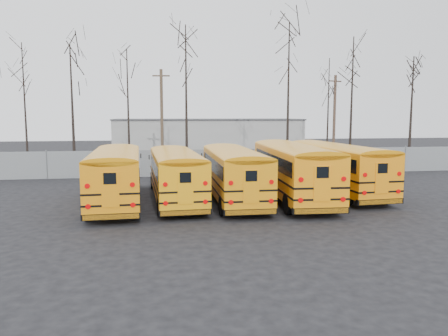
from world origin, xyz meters
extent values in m
plane|color=black|center=(0.00, 0.00, 0.00)|extent=(120.00, 120.00, 0.00)
cube|color=gray|center=(0.00, 12.00, 1.00)|extent=(40.00, 0.04, 2.00)
cube|color=#B1B0AB|center=(2.00, 32.00, 2.00)|extent=(22.00, 8.00, 4.00)
cylinder|color=black|center=(-7.14, -1.45, 0.47)|extent=(0.30, 0.95, 0.94)
cylinder|color=black|center=(-5.01, -1.37, 0.47)|extent=(0.30, 0.95, 0.94)
cylinder|color=black|center=(-7.46, 6.48, 0.47)|extent=(0.30, 0.95, 0.94)
cylinder|color=black|center=(-5.33, 6.56, 0.47)|extent=(0.30, 0.95, 0.94)
cube|color=orange|center=(-6.20, 1.66, 1.58)|extent=(2.71, 8.88, 2.22)
cube|color=orange|center=(-6.41, 6.85, 0.94)|extent=(2.19, 1.69, 0.94)
cube|color=black|center=(-6.19, 1.47, 2.08)|extent=(2.71, 7.93, 0.66)
cube|color=black|center=(-6.23, 2.46, 0.90)|extent=(2.81, 10.50, 0.09)
cube|color=black|center=(-6.23, 2.46, 1.37)|extent=(2.81, 10.50, 0.09)
cube|color=black|center=(-6.03, -2.64, 0.43)|extent=(2.43, 0.30, 0.26)
cube|color=black|center=(-6.44, 7.61, 0.43)|extent=(2.27, 0.28, 0.25)
cube|color=orange|center=(-6.02, -2.74, 1.56)|extent=(0.71, 0.07, 1.46)
cylinder|color=#B20505|center=(-6.92, -2.79, 0.90)|extent=(0.21, 0.05, 0.21)
cylinder|color=#B20505|center=(-5.13, -2.71, 0.90)|extent=(0.21, 0.05, 0.21)
cylinder|color=#B20505|center=(-6.92, -2.79, 1.75)|extent=(0.21, 0.05, 0.21)
cylinder|color=#B20505|center=(-5.13, -2.71, 1.75)|extent=(0.21, 0.05, 0.21)
cylinder|color=black|center=(-4.00, -1.14, 0.45)|extent=(0.30, 0.92, 0.91)
cylinder|color=black|center=(-1.95, -1.03, 0.45)|extent=(0.30, 0.92, 0.91)
cylinder|color=black|center=(-4.39, 6.46, 0.45)|extent=(0.30, 0.92, 0.91)
cylinder|color=black|center=(-2.34, 6.57, 0.45)|extent=(0.30, 0.92, 0.91)
cube|color=#FFA40F|center=(-3.13, 1.86, 1.52)|extent=(2.69, 8.53, 2.13)
cube|color=#FFA40F|center=(-3.38, 6.83, 0.91)|extent=(2.11, 1.64, 0.91)
cube|color=black|center=(-3.12, 1.67, 1.99)|extent=(2.68, 7.63, 0.63)
cube|color=black|center=(-3.17, 2.62, 0.86)|extent=(2.80, 10.09, 0.08)
cube|color=black|center=(-3.17, 2.62, 1.31)|extent=(2.80, 10.09, 0.08)
cube|color=black|center=(-2.92, -2.26, 0.41)|extent=(2.33, 0.32, 0.25)
cube|color=black|center=(-3.42, 7.56, 0.41)|extent=(2.18, 0.29, 0.24)
cube|color=#FFA40F|center=(-2.91, -2.36, 1.49)|extent=(0.68, 0.07, 1.40)
cylinder|color=#B20505|center=(-3.77, -2.41, 0.86)|extent=(0.20, 0.05, 0.20)
cylinder|color=#B20505|center=(-2.05, -2.33, 0.86)|extent=(0.20, 0.05, 0.20)
cylinder|color=#B20505|center=(-3.77, -2.41, 1.68)|extent=(0.20, 0.05, 0.20)
cylinder|color=#B20505|center=(-2.05, -2.33, 1.68)|extent=(0.20, 0.05, 0.20)
cylinder|color=black|center=(-1.16, -1.42, 0.47)|extent=(0.27, 0.94, 0.93)
cylinder|color=black|center=(0.96, -1.43, 0.47)|extent=(0.27, 0.94, 0.93)
cylinder|color=black|center=(-1.12, 6.43, 0.47)|extent=(0.27, 0.94, 0.93)
cylinder|color=black|center=(0.99, 6.42, 0.47)|extent=(0.27, 0.94, 0.93)
cube|color=orange|center=(-0.09, 1.61, 1.57)|extent=(2.37, 8.70, 2.20)
cube|color=orange|center=(-0.07, 6.75, 0.93)|extent=(2.11, 1.60, 0.93)
cube|color=black|center=(-0.09, 1.42, 2.06)|extent=(2.41, 7.77, 0.65)
cube|color=black|center=(-0.08, 2.41, 0.89)|extent=(2.41, 10.31, 0.08)
cube|color=black|center=(-0.08, 2.41, 1.36)|extent=(2.41, 10.31, 0.08)
cube|color=black|center=(-0.11, -2.64, 0.42)|extent=(2.39, 0.22, 0.26)
cube|color=black|center=(-0.06, 7.50, 0.42)|extent=(2.24, 0.20, 0.24)
cube|color=orange|center=(-0.11, -2.75, 1.54)|extent=(0.70, 0.04, 1.45)
cylinder|color=#B20505|center=(-0.99, -2.75, 0.89)|extent=(0.21, 0.04, 0.21)
cylinder|color=#B20505|center=(0.78, -2.76, 0.89)|extent=(0.21, 0.04, 0.21)
cylinder|color=#B20505|center=(-0.99, -2.75, 1.73)|extent=(0.21, 0.04, 0.21)
cylinder|color=#B20505|center=(0.78, -2.76, 1.73)|extent=(0.21, 0.04, 0.21)
cylinder|color=black|center=(1.88, -1.65, 0.50)|extent=(0.32, 1.01, 1.00)
cylinder|color=black|center=(4.14, -1.75, 0.50)|extent=(0.32, 1.01, 1.00)
cylinder|color=black|center=(2.23, 6.75, 0.50)|extent=(0.32, 1.01, 1.00)
cylinder|color=black|center=(4.49, 6.66, 0.50)|extent=(0.32, 1.01, 1.00)
cube|color=orange|center=(3.15, 1.55, 1.68)|extent=(2.89, 9.41, 2.35)
cube|color=orange|center=(3.38, 7.06, 1.00)|extent=(2.32, 1.79, 1.00)
cube|color=black|center=(3.14, 1.35, 2.20)|extent=(2.89, 8.41, 0.70)
cube|color=black|center=(3.18, 2.40, 0.95)|extent=(2.99, 11.13, 0.09)
cube|color=black|center=(3.18, 2.40, 1.45)|extent=(2.99, 11.13, 0.09)
cube|color=black|center=(2.96, -3.00, 0.45)|extent=(2.57, 0.33, 0.28)
cube|color=black|center=(3.41, 7.86, 0.45)|extent=(2.41, 0.30, 0.26)
cube|color=orange|center=(2.95, -3.11, 1.65)|extent=(0.75, 0.07, 1.55)
cylinder|color=#B20505|center=(2.00, -3.08, 0.95)|extent=(0.22, 0.05, 0.22)
cylinder|color=#B20505|center=(3.91, -3.16, 0.95)|extent=(0.22, 0.05, 0.22)
cylinder|color=#B20505|center=(2.00, -3.08, 1.85)|extent=(0.22, 0.05, 0.22)
cylinder|color=#B20505|center=(3.91, -3.16, 1.85)|extent=(0.22, 0.05, 0.22)
cylinder|color=black|center=(5.39, -0.29, 0.48)|extent=(0.34, 0.98, 0.96)
cylinder|color=black|center=(7.56, -0.13, 0.48)|extent=(0.34, 0.98, 0.96)
cylinder|color=black|center=(4.79, 7.79, 0.48)|extent=(0.34, 0.98, 0.96)
cylinder|color=black|center=(6.96, 7.96, 0.48)|extent=(0.34, 0.98, 0.96)
cube|color=orange|center=(6.24, 2.92, 1.62)|extent=(3.07, 9.13, 2.27)
cube|color=orange|center=(5.85, 8.21, 0.96)|extent=(2.29, 1.80, 0.96)
cube|color=black|center=(6.25, 2.73, 2.12)|extent=(3.04, 8.17, 0.68)
cube|color=black|center=(6.18, 3.74, 0.92)|extent=(3.22, 10.78, 0.09)
cube|color=black|center=(6.18, 3.74, 1.40)|extent=(3.22, 10.78, 0.09)
cube|color=black|center=(6.57, -1.46, 0.43)|extent=(2.48, 0.39, 0.27)
cube|color=black|center=(5.79, 8.98, 0.43)|extent=(2.32, 0.36, 0.25)
cube|color=orange|center=(6.57, -1.56, 1.59)|extent=(0.72, 0.09, 1.50)
cylinder|color=#B20505|center=(5.66, -1.64, 0.92)|extent=(0.21, 0.05, 0.21)
cylinder|color=#B20505|center=(7.49, -1.50, 0.92)|extent=(0.21, 0.05, 0.21)
cylinder|color=#B20505|center=(5.66, -1.64, 1.78)|extent=(0.21, 0.05, 0.21)
cylinder|color=#B20505|center=(7.49, -1.50, 1.78)|extent=(0.21, 0.05, 0.21)
cylinder|color=brown|center=(-3.63, 18.35, 4.29)|extent=(0.27, 0.27, 8.58)
cube|color=brown|center=(-3.63, 18.35, 8.00)|extent=(1.53, 0.28, 0.11)
cylinder|color=brown|center=(11.99, 17.25, 4.09)|extent=(0.25, 0.25, 8.18)
cube|color=brown|center=(11.99, 17.25, 7.64)|extent=(1.38, 0.67, 0.11)
cone|color=black|center=(-14.74, 17.22, 5.21)|extent=(0.26, 0.26, 10.41)
cone|color=black|center=(-10.83, 16.23, 5.10)|extent=(0.26, 0.26, 10.20)
cone|color=black|center=(-6.37, 15.85, 4.96)|extent=(0.26, 0.26, 9.91)
cone|color=black|center=(-1.70, 14.60, 5.84)|extent=(0.26, 0.26, 11.68)
cone|color=black|center=(6.84, 14.82, 6.10)|extent=(0.26, 0.26, 12.21)
cone|color=black|center=(10.51, 15.12, 4.69)|extent=(0.26, 0.26, 9.39)
cone|color=black|center=(13.63, 17.29, 5.81)|extent=(0.26, 0.26, 11.62)
cone|color=black|center=(17.54, 13.96, 4.77)|extent=(0.26, 0.26, 9.54)
camera|label=1|loc=(-4.08, -20.89, 4.62)|focal=35.00mm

